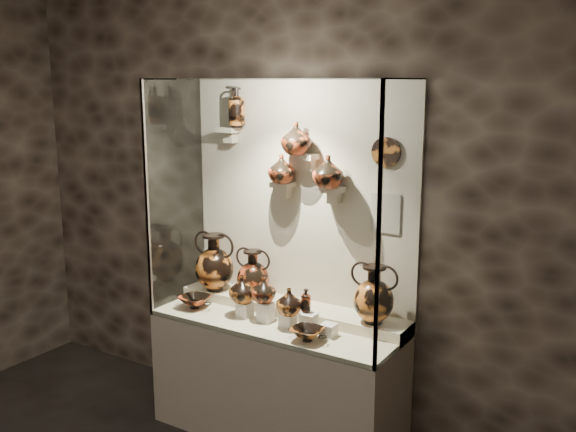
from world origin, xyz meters
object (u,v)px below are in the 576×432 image
(amphora_left, at_px, (214,262))
(jug_c, at_px, (289,301))
(ovoid_vase_c, at_px, (328,172))
(amphora_mid, at_px, (253,273))
(kylix_left, at_px, (195,301))
(ovoid_vase_a, at_px, (282,169))
(ovoid_vase_b, at_px, (296,138))
(jug_a, at_px, (242,289))
(kylix_right, at_px, (307,333))
(amphora_right, at_px, (373,294))
(lekythos_tall, at_px, (237,105))
(lekythos_small, at_px, (306,299))
(jug_b, at_px, (264,289))

(amphora_left, xyz_separation_m, jug_c, (0.75, -0.19, -0.10))
(ovoid_vase_c, bearing_deg, jug_c, -109.79)
(amphora_mid, relative_size, kylix_left, 1.26)
(ovoid_vase_a, bearing_deg, ovoid_vase_c, 0.41)
(kylix_left, xyz_separation_m, ovoid_vase_b, (0.65, 0.29, 1.14))
(amphora_left, relative_size, jug_a, 2.24)
(ovoid_vase_c, bearing_deg, kylix_right, -71.65)
(amphora_right, height_order, lekythos_tall, lekythos_tall)
(amphora_mid, height_order, lekythos_small, amphora_mid)
(amphora_left, height_order, lekythos_tall, lekythos_tall)
(ovoid_vase_b, bearing_deg, amphora_right, 17.73)
(lekythos_small, distance_m, kylix_right, 0.24)
(lekythos_tall, bearing_deg, amphora_right, -9.58)
(jug_a, height_order, jug_c, jug_a)
(amphora_left, height_order, kylix_left, amphora_left)
(amphora_right, relative_size, lekythos_tall, 1.21)
(lekythos_small, relative_size, ovoid_vase_b, 0.82)
(jug_a, bearing_deg, amphora_left, 151.61)
(ovoid_vase_a, distance_m, ovoid_vase_c, 0.35)
(ovoid_vase_a, bearing_deg, jug_c, -48.00)
(amphora_left, xyz_separation_m, ovoid_vase_a, (0.53, 0.08, 0.70))
(amphora_right, bearing_deg, ovoid_vase_a, -168.97)
(jug_c, bearing_deg, amphora_right, 1.25)
(lekythos_tall, bearing_deg, jug_c, -30.82)
(amphora_left, xyz_separation_m, lekythos_tall, (0.14, 0.11, 1.11))
(kylix_left, distance_m, lekythos_tall, 1.39)
(lekythos_tall, bearing_deg, kylix_right, -31.94)
(amphora_left, xyz_separation_m, lekythos_small, (0.86, -0.16, -0.07))
(jug_b, bearing_deg, amphora_mid, 120.92)
(ovoid_vase_c, bearing_deg, jug_b, -138.01)
(amphora_left, height_order, ovoid_vase_a, ovoid_vase_a)
(amphora_left, xyz_separation_m, amphora_right, (1.24, 0.02, -0.02))
(kylix_left, bearing_deg, ovoid_vase_c, 1.64)
(lekythos_tall, height_order, ovoid_vase_a, lekythos_tall)
(jug_a, xyz_separation_m, ovoid_vase_a, (0.15, 0.25, 0.79))
(jug_b, bearing_deg, amphora_right, -2.76)
(lekythos_small, bearing_deg, kylix_left, 168.66)
(lekythos_small, relative_size, lekythos_tall, 0.55)
(ovoid_vase_a, xyz_separation_m, ovoid_vase_c, (0.35, -0.01, 0.01))
(amphora_right, relative_size, kylix_right, 1.48)
(amphora_left, relative_size, ovoid_vase_c, 2.01)
(ovoid_vase_b, bearing_deg, jug_c, -45.02)
(ovoid_vase_a, bearing_deg, amphora_left, -170.16)
(jug_a, relative_size, kylix_left, 0.69)
(ovoid_vase_b, bearing_deg, amphora_mid, -149.94)
(lekythos_small, height_order, kylix_right, lekythos_small)
(jug_c, bearing_deg, kylix_left, 161.18)
(lekythos_small, xyz_separation_m, kylix_left, (-0.86, -0.07, -0.15))
(amphora_mid, distance_m, lekythos_tall, 1.17)
(jug_b, xyz_separation_m, lekythos_small, (0.32, 0.01, -0.01))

